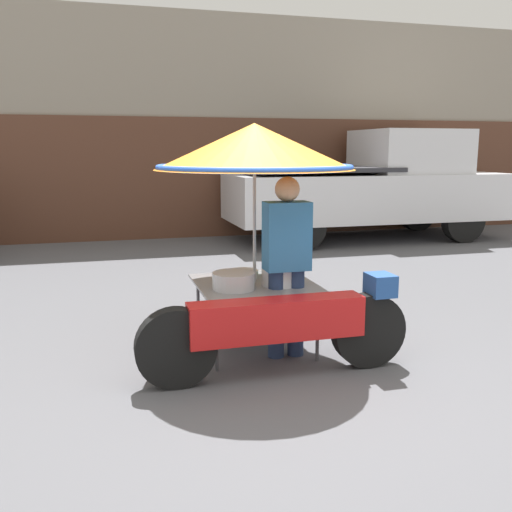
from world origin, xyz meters
The scene contains 5 objects.
ground_plane centered at (0.00, 0.00, 0.00)m, with size 36.00×36.00×0.00m, color #56565B.
shopfront_building centered at (0.00, 8.42, 2.20)m, with size 28.00×2.06×4.42m.
vendor_motorcycle_cart centered at (-0.03, 0.59, 1.50)m, with size 2.21×1.72×2.00m.
vendor_person centered at (0.18, 0.42, 0.87)m, with size 0.38×0.22×1.56m.
pickup_truck centered at (3.94, 6.20, 1.04)m, with size 5.49×1.97×2.15m.
Camera 1 is at (-1.35, -4.09, 1.79)m, focal length 40.00 mm.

